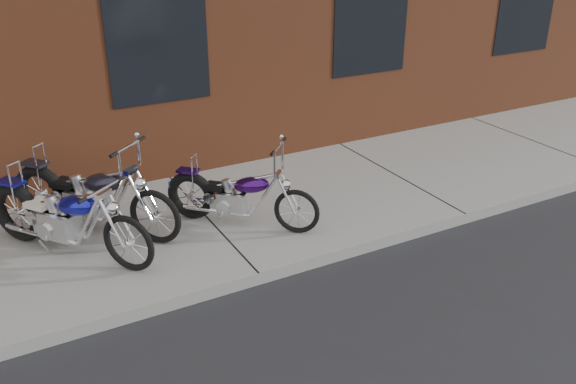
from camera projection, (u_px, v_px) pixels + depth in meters
ground at (259, 285)px, 6.69m from camera, size 120.00×120.00×0.00m
sidewalk at (208, 223)px, 7.85m from camera, size 22.00×3.00×0.15m
chopper_purple at (238, 198)px, 7.51m from camera, size 1.47×1.47×1.12m
chopper_blue at (66, 221)px, 6.85m from camera, size 1.46×1.91×1.00m
chopper_third at (91, 199)px, 7.36m from camera, size 1.63×1.86×1.20m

